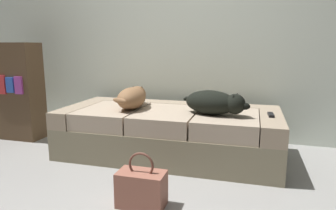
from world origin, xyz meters
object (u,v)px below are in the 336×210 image
(couch, at_px, (169,132))
(dog_tan, at_px, (133,97))
(tv_remote, at_px, (271,115))
(bookshelf, at_px, (17,91))
(handbag, at_px, (142,188))
(dog_dark, at_px, (215,103))

(couch, relative_size, dog_tan, 3.42)
(dog_tan, xyz_separation_m, tv_remote, (1.30, -0.01, -0.09))
(tv_remote, bearing_deg, couch, 173.57)
(dog_tan, bearing_deg, tv_remote, -0.31)
(couch, xyz_separation_m, bookshelf, (-1.85, 0.08, 0.32))
(dog_tan, distance_m, handbag, 1.15)
(couch, distance_m, handbag, 1.02)
(handbag, xyz_separation_m, bookshelf, (-1.93, 1.08, 0.43))
(dog_tan, xyz_separation_m, bookshelf, (-1.48, 0.12, -0.01))
(dog_tan, bearing_deg, handbag, -65.10)
(bookshelf, bearing_deg, handbag, -29.34)
(handbag, relative_size, bookshelf, 0.34)
(dog_dark, relative_size, tv_remote, 4.17)
(handbag, bearing_deg, bookshelf, 150.66)
(couch, relative_size, handbag, 5.51)
(tv_remote, relative_size, handbag, 0.40)
(dog_dark, distance_m, bookshelf, 2.30)
(dog_tan, height_order, tv_remote, dog_tan)
(couch, xyz_separation_m, handbag, (0.08, -1.01, -0.10))
(dog_dark, xyz_separation_m, bookshelf, (-2.30, 0.20, -0.02))
(couch, height_order, bookshelf, bookshelf)
(dog_tan, relative_size, bookshelf, 0.55)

